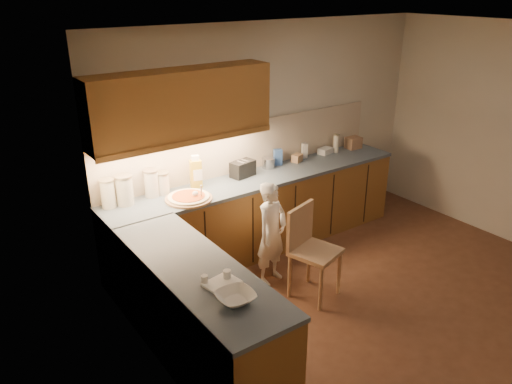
# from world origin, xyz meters

# --- Properties ---
(room) EXTENTS (4.54, 4.50, 2.62)m
(room) POSITION_xyz_m (0.00, 0.00, 1.68)
(room) COLOR #532F1C
(room) RESTS_ON ground
(l_counter) EXTENTS (3.77, 2.62, 0.92)m
(l_counter) POSITION_xyz_m (-0.92, 1.25, 0.46)
(l_counter) COLOR brown
(l_counter) RESTS_ON ground
(backsplash) EXTENTS (3.75, 0.02, 0.58)m
(backsplash) POSITION_xyz_m (-0.38, 1.99, 1.21)
(backsplash) COLOR #C7B49A
(backsplash) RESTS_ON l_counter
(upper_cabinets) EXTENTS (1.95, 0.36, 0.73)m
(upper_cabinets) POSITION_xyz_m (-1.27, 1.82, 1.85)
(upper_cabinets) COLOR brown
(upper_cabinets) RESTS_ON ground
(pizza_on_board) EXTENTS (0.49, 0.49, 0.20)m
(pizza_on_board) POSITION_xyz_m (-1.37, 1.59, 0.94)
(pizza_on_board) COLOR tan
(pizza_on_board) RESTS_ON l_counter
(child) EXTENTS (0.47, 0.37, 1.13)m
(child) POSITION_xyz_m (-0.71, 1.04, 0.56)
(child) COLOR silver
(child) RESTS_ON ground
(wooden_chair) EXTENTS (0.54, 0.54, 0.95)m
(wooden_chair) POSITION_xyz_m (-0.55, 0.63, 0.55)
(wooden_chair) COLOR tan
(wooden_chair) RESTS_ON ground
(mixing_bowl) EXTENTS (0.28, 0.28, 0.07)m
(mixing_bowl) POSITION_xyz_m (-1.95, -0.17, 0.95)
(mixing_bowl) COLOR white
(mixing_bowl) RESTS_ON l_counter
(canister_a) EXTENTS (0.15, 0.15, 0.30)m
(canister_a) POSITION_xyz_m (-2.10, 1.88, 1.07)
(canister_a) COLOR silver
(canister_a) RESTS_ON l_counter
(canister_b) EXTENTS (0.18, 0.18, 0.31)m
(canister_b) POSITION_xyz_m (-1.94, 1.85, 1.08)
(canister_b) COLOR beige
(canister_b) RESTS_ON l_counter
(canister_c) EXTENTS (0.16, 0.16, 0.29)m
(canister_c) POSITION_xyz_m (-1.63, 1.89, 1.07)
(canister_c) COLOR silver
(canister_c) RESTS_ON l_counter
(canister_d) EXTENTS (0.15, 0.15, 0.24)m
(canister_d) POSITION_xyz_m (-1.51, 1.89, 1.04)
(canister_d) COLOR silver
(canister_d) RESTS_ON l_counter
(oil_jug) EXTENTS (0.14, 0.12, 0.36)m
(oil_jug) POSITION_xyz_m (-1.14, 1.84, 1.09)
(oil_jug) COLOR gold
(oil_jug) RESTS_ON l_counter
(toaster) EXTENTS (0.31, 0.21, 0.19)m
(toaster) POSITION_xyz_m (-0.54, 1.83, 1.01)
(toaster) COLOR black
(toaster) RESTS_ON l_counter
(steel_pot) EXTENTS (0.16, 0.16, 0.12)m
(steel_pot) POSITION_xyz_m (-0.14, 1.88, 0.98)
(steel_pot) COLOR #AFAFB4
(steel_pot) RESTS_ON l_counter
(blue_box) EXTENTS (0.12, 0.10, 0.20)m
(blue_box) POSITION_xyz_m (0.02, 1.90, 1.02)
(blue_box) COLOR #375DA6
(blue_box) RESTS_ON l_counter
(card_box_a) EXTENTS (0.16, 0.14, 0.10)m
(card_box_a) POSITION_xyz_m (0.29, 1.85, 0.97)
(card_box_a) COLOR tan
(card_box_a) RESTS_ON l_counter
(white_bottle) EXTENTS (0.08, 0.08, 0.19)m
(white_bottle) POSITION_xyz_m (0.46, 1.91, 1.02)
(white_bottle) COLOR silver
(white_bottle) RESTS_ON l_counter
(flat_pack) EXTENTS (0.21, 0.16, 0.07)m
(flat_pack) POSITION_xyz_m (0.79, 1.88, 0.96)
(flat_pack) COLOR silver
(flat_pack) RESTS_ON l_counter
(tall_jar) EXTENTS (0.08, 0.08, 0.24)m
(tall_jar) POSITION_xyz_m (0.94, 1.84, 1.04)
(tall_jar) COLOR silver
(tall_jar) RESTS_ON l_counter
(card_box_b) EXTENTS (0.20, 0.16, 0.15)m
(card_box_b) POSITION_xyz_m (1.26, 1.84, 1.00)
(card_box_b) COLOR #A37758
(card_box_b) RESTS_ON l_counter
(dough_cloth) EXTENTS (0.28, 0.23, 0.02)m
(dough_cloth) POSITION_xyz_m (-1.92, 0.07, 0.93)
(dough_cloth) COLOR white
(dough_cloth) RESTS_ON l_counter
(spice_jar_a) EXTENTS (0.05, 0.05, 0.07)m
(spice_jar_a) POSITION_xyz_m (-2.02, 0.15, 0.96)
(spice_jar_a) COLOR white
(spice_jar_a) RESTS_ON l_counter
(spice_jar_b) EXTENTS (0.07, 0.07, 0.08)m
(spice_jar_b) POSITION_xyz_m (-1.85, 0.10, 0.96)
(spice_jar_b) COLOR white
(spice_jar_b) RESTS_ON l_counter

